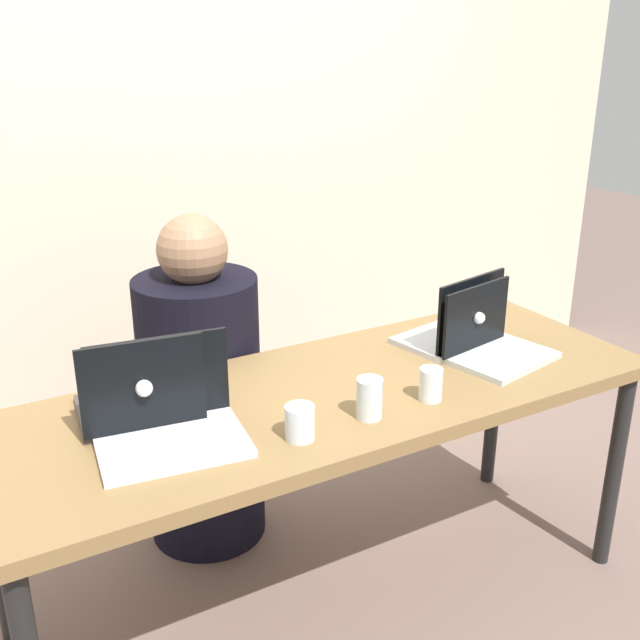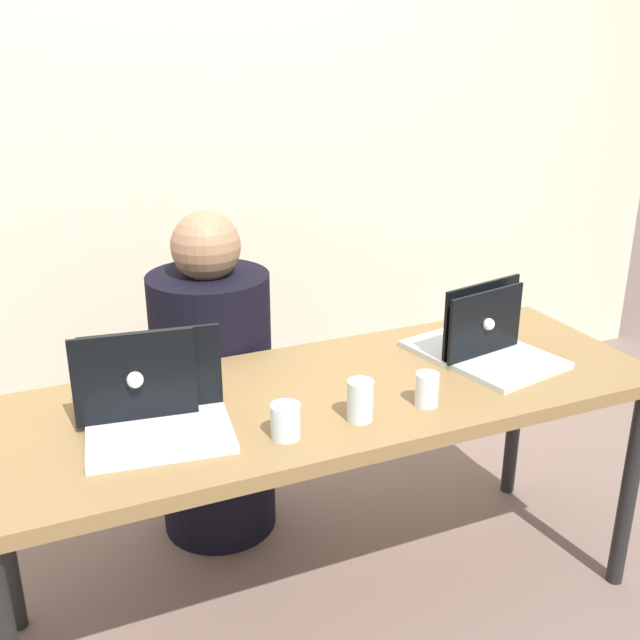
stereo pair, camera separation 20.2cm
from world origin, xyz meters
name	(u,v)px [view 1 (the left image)]	position (x,y,z in m)	size (l,w,h in m)	color
ground_plane	(331,601)	(0.00, 0.00, 0.00)	(12.00, 12.00, 0.00)	#705A53
back_wall	(161,148)	(0.00, 1.32, 1.20)	(4.79, 0.10, 2.41)	beige
desk	(332,410)	(0.00, 0.00, 0.65)	(1.84, 0.65, 0.72)	olive
person_at_center	(202,401)	(-0.18, 0.53, 0.50)	(0.41, 0.41, 1.12)	black
laptop_back_left	(140,401)	(-0.50, 0.09, 0.77)	(0.32, 0.30, 0.24)	#3C3537
laptop_front_right	(489,340)	(0.52, -0.04, 0.77)	(0.34, 0.29, 0.23)	silver
laptop_front_left	(168,421)	(-0.47, -0.04, 0.77)	(0.37, 0.29, 0.23)	silver
laptop_back_right	(455,331)	(0.48, 0.07, 0.77)	(0.32, 0.27, 0.22)	silver
water_glass_right	(431,386)	(0.19, -0.18, 0.76)	(0.06, 0.06, 0.09)	white
water_glass_left	(300,425)	(-0.20, -0.19, 0.76)	(0.07, 0.07, 0.09)	silver
water_glass_center	(369,401)	(0.00, -0.18, 0.77)	(0.07, 0.07, 0.11)	silver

